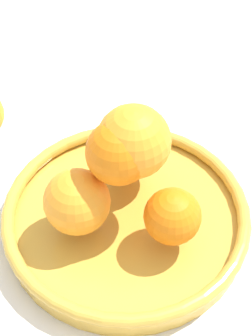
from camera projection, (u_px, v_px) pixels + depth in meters
name	position (u px, v px, depth m)	size (l,w,h in m)	color
ground_plane	(126.00, 227.00, 0.70)	(4.00, 4.00, 0.00)	silver
fruit_bowl	(126.00, 218.00, 0.68)	(0.30, 0.30, 0.04)	gold
orange_pile	(123.00, 167.00, 0.63)	(0.17, 0.18, 0.14)	orange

